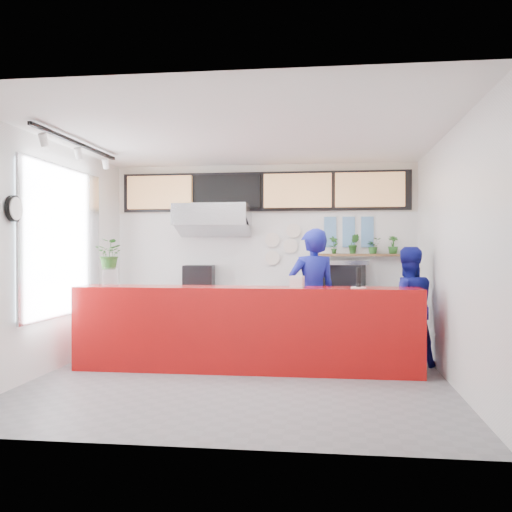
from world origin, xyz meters
The scene contains 46 objects.
floor centered at (0.00, 0.00, 0.00)m, with size 5.00×5.00×0.00m, color slate.
ceiling centered at (0.00, 0.00, 3.00)m, with size 5.00×5.00×0.00m, color silver.
wall_back centered at (0.00, 2.50, 1.50)m, with size 5.00×5.00×0.00m, color white.
wall_left centered at (-2.50, 0.00, 1.50)m, with size 5.00×5.00×0.00m, color white.
wall_right centered at (2.50, 0.00, 1.50)m, with size 5.00×5.00×0.00m, color white.
service_counter centered at (0.00, 0.40, 0.55)m, with size 4.50×0.60×1.10m, color #A50C0B.
cream_band centered at (0.00, 2.49, 2.60)m, with size 5.00×0.02×0.80m, color beige.
prep_bench centered at (-0.80, 2.20, 0.45)m, with size 1.80×0.60×0.90m, color #B2B5BA.
panini_oven centered at (-1.04, 2.20, 1.12)m, with size 0.48×0.48×0.43m, color black.
extraction_hood centered at (-0.80, 2.15, 2.15)m, with size 1.20×0.70×0.35m, color #B2B5BA.
hood_lip centered at (-0.80, 2.15, 1.95)m, with size 1.20×0.70×0.08m, color #B2B5BA.
right_bench centered at (1.50, 2.20, 0.45)m, with size 1.80×0.60×0.90m, color #B2B5BA.
espresso_machine centered at (1.28, 2.20, 1.12)m, with size 0.70×0.50×0.45m, color black.
espresso_tray centered at (1.28, 2.20, 1.38)m, with size 0.75×0.52×0.07m, color #A3A5AA.
herb_shelf centered at (1.60, 2.40, 1.50)m, with size 1.40×0.18×0.04m, color brown.
menu_board_far_left centered at (-1.75, 2.38, 2.55)m, with size 1.10×0.10×0.55m, color tan.
menu_board_mid_left centered at (-0.59, 2.38, 2.55)m, with size 1.10×0.10×0.55m, color black.
menu_board_mid_right centered at (0.57, 2.38, 2.55)m, with size 1.10×0.10×0.55m, color tan.
menu_board_far_right centered at (1.73, 2.38, 2.55)m, with size 1.10×0.10×0.55m, color tan.
soffit centered at (0.00, 2.46, 2.55)m, with size 4.80×0.04×0.65m, color black.
window_pane centered at (-2.47, 0.30, 1.70)m, with size 0.04×2.20×1.90m, color silver.
window_frame centered at (-2.45, 0.30, 1.70)m, with size 0.03×2.30×2.00m, color #B2B5BA.
wall_clock_rim centered at (-2.46, -0.90, 2.05)m, with size 0.30×0.30×0.05m, color black.
wall_clock_face centered at (-2.43, -0.90, 2.05)m, with size 0.26×0.26×0.02m, color white.
track_rail centered at (-2.10, 0.00, 2.94)m, with size 0.05×2.40×0.04m, color black.
dec_plate_a centered at (0.15, 2.47, 1.75)m, with size 0.24×0.24×0.03m, color silver.
dec_plate_b centered at (0.45, 2.47, 1.65)m, with size 0.24×0.24×0.03m, color silver.
dec_plate_c centered at (0.15, 2.47, 1.45)m, with size 0.24×0.24×0.03m, color silver.
dec_plate_d centered at (0.50, 2.47, 1.90)m, with size 0.24×0.24×0.03m, color silver.
photo_frame_a centered at (1.10, 2.48, 2.00)m, with size 0.20×0.02×0.25m, color #598CBF.
photo_frame_b centered at (1.40, 2.48, 2.00)m, with size 0.20×0.02×0.25m, color #598CBF.
photo_frame_c centered at (1.70, 2.48, 2.00)m, with size 0.20×0.02×0.25m, color #598CBF.
photo_frame_d centered at (1.10, 2.48, 1.75)m, with size 0.20×0.02×0.25m, color #598CBF.
photo_frame_e centered at (1.40, 2.48, 1.75)m, with size 0.20×0.02×0.25m, color #598CBF.
photo_frame_f centered at (1.70, 2.48, 1.75)m, with size 0.20×0.02×0.25m, color #598CBF.
staff_center centered at (0.86, 0.89, 0.94)m, with size 0.68×0.45×1.87m, color navy.
staff_right centered at (2.15, 1.03, 0.81)m, with size 0.79×0.62×1.63m, color navy.
herb_a centered at (1.16, 2.40, 1.67)m, with size 0.15×0.10×0.29m, color #275D20.
herb_b centered at (1.48, 2.40, 1.68)m, with size 0.18×0.14×0.32m, color #275D20.
herb_c centered at (1.79, 2.40, 1.65)m, with size 0.23×0.20×0.26m, color #275D20.
herb_d centered at (2.10, 2.40, 1.66)m, with size 0.16×0.14×0.29m, color #275D20.
glass_vase centered at (-1.82, 0.37, 1.22)m, with size 0.20×0.20×0.25m, color silver.
basil_vase centered at (-1.82, 0.37, 1.52)m, with size 0.37×0.32×0.41m, color #275D20.
napkin_holder centered at (0.67, 0.39, 1.17)m, with size 0.17×0.11×0.15m, color silver.
white_plate centered at (1.45, 0.34, 1.11)m, with size 0.19×0.19×0.01m, color silver.
pepper_mill centered at (1.45, 0.34, 1.24)m, with size 0.06×0.06×0.25m, color black.
Camera 1 is at (1.07, -6.94, 1.58)m, focal length 40.00 mm.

